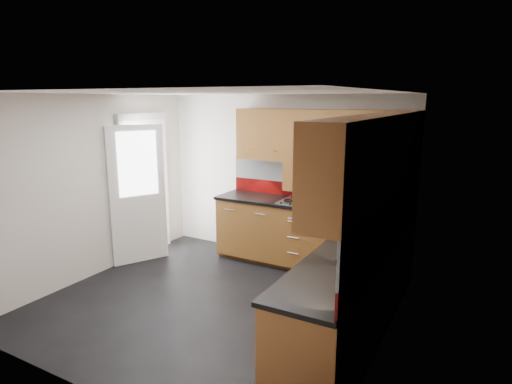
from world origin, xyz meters
The scene contains 14 objects.
room centered at (0.00, 0.00, 1.50)m, with size 4.00×3.80×2.64m.
base_cabinets centered at (1.07, 0.72, 0.44)m, with size 2.70×3.20×0.95m.
countertop centered at (1.05, 0.70, 0.92)m, with size 2.72×3.22×0.04m.
backsplash centered at (1.28, 0.93, 1.21)m, with size 2.70×3.20×0.54m.
upper_cabinets centered at (1.23, 0.78, 1.84)m, with size 2.50×3.20×0.72m.
extractor_hood centered at (0.45, 1.64, 1.28)m, with size 0.60×0.33×0.40m, color #5A3514.
glass_cabinet centered at (1.71, 1.07, 1.87)m, with size 0.32×0.80×0.66m.
back_door centered at (-1.78, 0.75, 1.03)m, with size 0.42×1.19×2.04m.
gas_hob centered at (0.45, 1.47, 0.96)m, with size 0.59×0.52×0.05m.
utensil_pot centered at (0.43, 1.71, 1.04)m, with size 0.13×0.13×0.48m.
toaster centered at (1.75, 1.62, 1.04)m, with size 0.32×0.26×0.20m.
food_processor centered at (1.59, 0.71, 1.09)m, with size 0.20×0.20×0.33m.
paper_towel centered at (1.63, -0.24, 1.08)m, with size 0.13×0.13×0.28m, color white.
orange_cloth centered at (1.58, 1.08, 0.95)m, with size 0.15×0.13×0.02m, color #E95719.
Camera 1 is at (2.64, -3.83, 2.34)m, focal length 30.00 mm.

